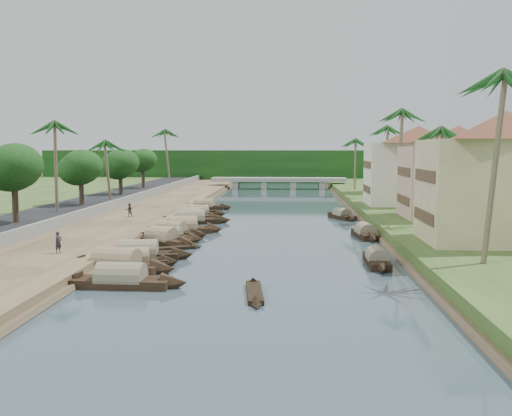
# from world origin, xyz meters

# --- Properties ---
(ground) EXTENTS (220.00, 220.00, 0.00)m
(ground) POSITION_xyz_m (0.00, 0.00, 0.00)
(ground) COLOR #384A54
(ground) RESTS_ON ground
(left_bank) EXTENTS (10.00, 180.00, 0.80)m
(left_bank) POSITION_xyz_m (-16.00, 20.00, 0.40)
(left_bank) COLOR brown
(left_bank) RESTS_ON ground
(right_bank) EXTENTS (16.00, 180.00, 1.20)m
(right_bank) POSITION_xyz_m (19.00, 20.00, 0.60)
(right_bank) COLOR #2A491D
(right_bank) RESTS_ON ground
(road) EXTENTS (8.00, 180.00, 1.40)m
(road) POSITION_xyz_m (-24.50, 20.00, 0.70)
(road) COLOR black
(road) RESTS_ON ground
(retaining_wall) EXTENTS (0.40, 180.00, 1.10)m
(retaining_wall) POSITION_xyz_m (-20.20, 20.00, 1.35)
(retaining_wall) COLOR gray
(retaining_wall) RESTS_ON left_bank
(treeline) EXTENTS (120.00, 14.00, 8.00)m
(treeline) POSITION_xyz_m (0.00, 100.00, 4.00)
(treeline) COLOR #0F350E
(treeline) RESTS_ON ground
(bridge) EXTENTS (28.00, 4.00, 2.40)m
(bridge) POSITION_xyz_m (0.00, 72.00, 1.72)
(bridge) COLOR gray
(bridge) RESTS_ON ground
(building_near) EXTENTS (14.85, 14.85, 10.20)m
(building_near) POSITION_xyz_m (18.99, -2.00, 6.38)
(building_near) COLOR beige
(building_near) RESTS_ON right_bank
(building_mid) EXTENTS (14.11, 14.11, 9.70)m
(building_mid) POSITION_xyz_m (19.99, 14.00, 6.13)
(building_mid) COLOR #C99F8E
(building_mid) RESTS_ON right_bank
(building_far) EXTENTS (15.59, 15.59, 10.20)m
(building_far) POSITION_xyz_m (18.99, 28.00, 6.38)
(building_far) COLOR silver
(building_far) RESTS_ON right_bank
(building_distant) EXTENTS (12.62, 12.62, 9.20)m
(building_distant) POSITION_xyz_m (19.99, 48.00, 5.88)
(building_distant) COLOR beige
(building_distant) RESTS_ON right_bank
(sampan_0) EXTENTS (8.59, 2.14, 2.24)m
(sampan_0) POSITION_xyz_m (-7.98, -13.41, 0.42)
(sampan_0) COLOR black
(sampan_0) RESTS_ON ground
(sampan_1) EXTENTS (6.89, 2.99, 2.03)m
(sampan_1) POSITION_xyz_m (-8.84, -7.58, 0.41)
(sampan_1) COLOR black
(sampan_1) RESTS_ON ground
(sampan_2) EXTENTS (9.29, 3.85, 2.38)m
(sampan_2) POSITION_xyz_m (-9.68, -8.70, 0.42)
(sampan_2) COLOR black
(sampan_2) RESTS_ON ground
(sampan_3) EXTENTS (8.79, 2.98, 2.31)m
(sampan_3) POSITION_xyz_m (-9.19, -4.83, 0.42)
(sampan_3) COLOR black
(sampan_3) RESTS_ON ground
(sampan_4) EXTENTS (7.52, 5.13, 2.18)m
(sampan_4) POSITION_xyz_m (-9.03, 2.38, 0.42)
(sampan_4) COLOR black
(sampan_4) RESTS_ON ground
(sampan_5) EXTENTS (6.71, 3.57, 2.11)m
(sampan_5) POSITION_xyz_m (-9.05, 3.18, 0.41)
(sampan_5) COLOR black
(sampan_5) RESTS_ON ground
(sampan_6) EXTENTS (6.57, 1.96, 1.98)m
(sampan_6) POSITION_xyz_m (-8.60, 3.66, 0.41)
(sampan_6) COLOR black
(sampan_6) RESTS_ON ground
(sampan_7) EXTENTS (8.17, 4.25, 2.16)m
(sampan_7) POSITION_xyz_m (-9.17, 7.08, 0.41)
(sampan_7) COLOR black
(sampan_7) RESTS_ON ground
(sampan_8) EXTENTS (8.34, 2.94, 2.49)m
(sampan_8) POSITION_xyz_m (-8.38, 9.50, 0.42)
(sampan_8) COLOR black
(sampan_8) RESTS_ON ground
(sampan_9) EXTENTS (9.57, 3.45, 2.35)m
(sampan_9) POSITION_xyz_m (-8.87, 16.44, 0.42)
(sampan_9) COLOR black
(sampan_9) RESTS_ON ground
(sampan_10) EXTENTS (7.40, 1.98, 2.05)m
(sampan_10) POSITION_xyz_m (-9.41, 19.95, 0.41)
(sampan_10) COLOR black
(sampan_10) RESTS_ON ground
(sampan_11) EXTENTS (7.15, 3.04, 2.04)m
(sampan_11) POSITION_xyz_m (-9.01, 23.07, 0.41)
(sampan_11) COLOR black
(sampan_11) RESTS_ON ground
(sampan_12) EXTENTS (7.36, 3.94, 1.82)m
(sampan_12) POSITION_xyz_m (-9.37, 24.60, 0.40)
(sampan_12) COLOR black
(sampan_12) RESTS_ON ground
(sampan_13) EXTENTS (8.13, 2.37, 2.20)m
(sampan_13) POSITION_xyz_m (-9.59, 31.65, 0.42)
(sampan_13) COLOR black
(sampan_13) RESTS_ON ground
(sampan_14) EXTENTS (1.56, 7.17, 1.80)m
(sampan_14) POSITION_xyz_m (8.81, -5.74, 0.40)
(sampan_14) COLOR black
(sampan_14) RESTS_ON ground
(sampan_15) EXTENTS (2.36, 7.30, 1.96)m
(sampan_15) POSITION_xyz_m (9.66, 7.32, 0.41)
(sampan_15) COLOR black
(sampan_15) RESTS_ON ground
(sampan_16) EXTENTS (3.75, 7.07, 1.79)m
(sampan_16) POSITION_xyz_m (8.72, 22.00, 0.40)
(sampan_16) COLOR black
(sampan_16) RESTS_ON ground
(canoe_0) EXTENTS (1.57, 6.74, 0.88)m
(canoe_0) POSITION_xyz_m (0.37, -14.75, 0.10)
(canoe_0) COLOR black
(canoe_0) RESTS_ON ground
(canoe_1) EXTENTS (4.97, 3.18, 0.84)m
(canoe_1) POSITION_xyz_m (-7.45, -0.49, 0.10)
(canoe_1) COLOR black
(canoe_1) RESTS_ON ground
(canoe_2) EXTENTS (5.88, 1.89, 0.85)m
(canoe_2) POSITION_xyz_m (-8.19, 21.35, 0.10)
(canoe_2) COLOR black
(canoe_2) RESTS_ON ground
(palm_0) EXTENTS (3.20, 3.20, 13.49)m
(palm_0) POSITION_xyz_m (15.00, -10.62, 12.82)
(palm_0) COLOR brown
(palm_0) RESTS_ON ground
(palm_1) EXTENTS (3.20, 3.20, 10.64)m
(palm_1) POSITION_xyz_m (16.00, 7.39, 10.09)
(palm_1) COLOR brown
(palm_1) RESTS_ON ground
(palm_2) EXTENTS (3.20, 3.20, 13.13)m
(palm_2) POSITION_xyz_m (15.00, 19.48, 12.48)
(palm_2) COLOR brown
(palm_2) RESTS_ON ground
(palm_3) EXTENTS (3.20, 3.20, 11.97)m
(palm_3) POSITION_xyz_m (16.00, 39.33, 11.39)
(palm_3) COLOR brown
(palm_3) RESTS_ON ground
(palm_5) EXTENTS (3.20, 3.20, 11.48)m
(palm_5) POSITION_xyz_m (-24.00, 15.47, 11.10)
(palm_5) COLOR brown
(palm_5) RESTS_ON ground
(palm_6) EXTENTS (3.20, 3.20, 9.53)m
(palm_6) POSITION_xyz_m (-22.00, 28.14, 9.20)
(palm_6) COLOR brown
(palm_6) RESTS_ON ground
(palm_7) EXTENTS (3.20, 3.20, 10.32)m
(palm_7) POSITION_xyz_m (14.00, 55.63, 9.77)
(palm_7) COLOR brown
(palm_7) RESTS_ON ground
(palm_8) EXTENTS (3.20, 3.20, 11.96)m
(palm_8) POSITION_xyz_m (-20.50, 59.28, 11.57)
(palm_8) COLOR brown
(palm_8) RESTS_ON ground
(tree_2) EXTENTS (5.11, 5.11, 7.38)m
(tree_2) POSITION_xyz_m (-24.00, 5.71, 6.60)
(tree_2) COLOR #413025
(tree_2) RESTS_ON ground
(tree_3) EXTENTS (4.98, 4.98, 6.73)m
(tree_3) POSITION_xyz_m (-24.00, 23.17, 6.01)
(tree_3) COLOR #413025
(tree_3) RESTS_ON ground
(tree_4) EXTENTS (5.26, 5.26, 6.80)m
(tree_4) POSITION_xyz_m (-24.00, 39.94, 5.98)
(tree_4) COLOR #413025
(tree_4) RESTS_ON ground
(tree_5) EXTENTS (4.57, 4.57, 6.80)m
(tree_5) POSITION_xyz_m (-24.00, 53.62, 6.24)
(tree_5) COLOR #413025
(tree_5) RESTS_ON ground
(tree_6) EXTENTS (4.05, 4.05, 6.82)m
(tree_6) POSITION_xyz_m (24.00, 28.14, 6.24)
(tree_6) COLOR #413025
(tree_6) RESTS_ON ground
(person_near) EXTENTS (0.61, 0.70, 1.62)m
(person_near) POSITION_xyz_m (-14.68, -6.70, 1.61)
(person_near) COLOR #23232A
(person_near) RESTS_ON left_bank
(person_far) EXTENTS (0.94, 0.86, 1.56)m
(person_far) POSITION_xyz_m (-15.70, 15.57, 1.58)
(person_far) COLOR #363026
(person_far) RESTS_ON left_bank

